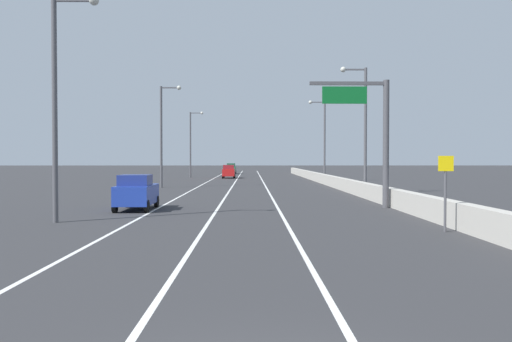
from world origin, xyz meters
The scene contains 15 objects.
ground_plane centered at (0.00, 64.00, 0.00)m, with size 320.00×320.00×0.00m, color #2D2D30.
lane_stripe_left centered at (-5.50, 55.00, 0.00)m, with size 0.16×130.00×0.00m, color silver.
lane_stripe_center centered at (-2.00, 55.00, 0.00)m, with size 0.16×130.00×0.00m, color silver.
lane_stripe_right centered at (1.50, 55.00, 0.00)m, with size 0.16×130.00×0.00m, color silver.
jersey_barrier_right centered at (8.46, 40.00, 0.55)m, with size 0.60×120.00×1.10m, color #B2ADA3.
overhead_sign_gantry centered at (7.12, 24.42, 4.73)m, with size 4.68×0.36×7.50m.
speed_advisory_sign centered at (7.56, 14.26, 1.76)m, with size 0.60×0.11×3.00m.
lamp_post_right_second centered at (8.83, 35.49, 5.86)m, with size 2.14×0.44×10.21m.
lamp_post_right_third centered at (8.98, 59.45, 5.86)m, with size 2.14×0.44×10.21m.
lamp_post_left_near centered at (-8.67, 17.53, 5.86)m, with size 2.14×0.44×10.21m.
lamp_post_left_mid centered at (-8.78, 46.29, 5.86)m, with size 2.14×0.44×10.21m.
lamp_post_left_far centered at (-9.16, 75.04, 5.86)m, with size 2.14×0.44×10.21m.
car_green_0 centered at (-3.80, 94.45, 1.01)m, with size 1.86×4.31×2.04m.
car_red_1 centered at (-3.33, 71.83, 0.99)m, with size 1.86×4.33×1.98m.
car_blue_2 centered at (-6.53, 23.31, 0.99)m, with size 1.98×4.13×2.00m.
Camera 1 is at (-0.11, -6.13, 2.88)m, focal length 36.66 mm.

